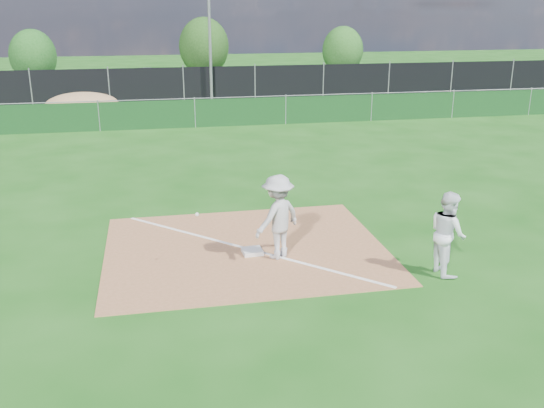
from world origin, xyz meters
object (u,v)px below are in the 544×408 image
Objects in this scene: light_pole at (209,25)px; car_right at (239,78)px; car_mid at (152,79)px; tree_right at (343,50)px; first_base at (252,251)px; car_left at (65,80)px; tree_left at (33,56)px; tree_mid at (204,46)px; runner at (448,233)px; play_at_first at (278,217)px.

car_right is (2.25, 4.88, -3.37)m from light_pole.
tree_right is at bearing -59.40° from car_mid.
tree_right is at bearing 69.30° from first_base.
light_pole is 1.90× the size of car_left.
car_left is 5.19m from car_mid.
light_pole is 15.14m from tree_right.
tree_right is at bearing 2.72° from tree_left.
tree_mid reaches higher than first_base.
light_pole reaches higher than tree_right.
tree_mid reaches higher than runner.
car_mid is 1.13× the size of tree_left.
play_at_first reaches higher than car_right.
car_left is 5.14m from tree_left.
light_pole is at bearing 149.28° from car_right.
play_at_first is 3.39m from runner.
tree_left is (-7.58, 4.71, 1.16)m from car_mid.
car_right is 10.25m from tree_right.
car_left is at bearing -61.41° from tree_left.
car_right is at bearing -18.87° from tree_left.
tree_right reaches higher than car_mid.
car_left is 0.99× the size of car_right.
play_at_first is at bearing -72.69° from tree_left.
car_mid is 5.44m from car_right.
tree_left is at bearing 107.31° from play_at_first.
tree_mid is (-1.60, 6.27, 1.55)m from car_right.
car_left is at bearing 19.90° from runner.
car_mid is at bearing -157.74° from tree_right.
play_at_first is at bearing -92.68° from tree_mid.
light_pole reaches higher than car_left.
runner is 28.79m from car_mid.
tree_right is (19.19, 5.43, 1.11)m from car_left.
car_right is (3.65, 26.88, 0.56)m from first_base.
tree_mid is at bearing 9.05° from tree_left.
runner is 35.11m from tree_right.
light_pole is 6.35m from car_right.
tree_mid is at bearing -64.44° from car_left.
car_mid is 7.72m from tree_mid.
car_mid is at bearing 94.82° from play_at_first.
first_base is (-1.40, -22.00, -3.94)m from light_pole.
light_pole reaches higher than car_mid.
first_base is 4.03m from runner.
light_pole is at bearing -93.37° from tree_mid.
tree_mid reaches higher than car_left.
tree_left is at bearing 66.49° from car_mid.
runner is at bearing 173.92° from car_right.
tree_left is (-12.96, 32.99, 0.99)m from runner.
runner is 28.54m from car_right.
tree_left is at bearing 65.16° from car_right.
tree_right is (14.01, 5.73, 1.16)m from car_mid.
tree_mid reaches higher than tree_right.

